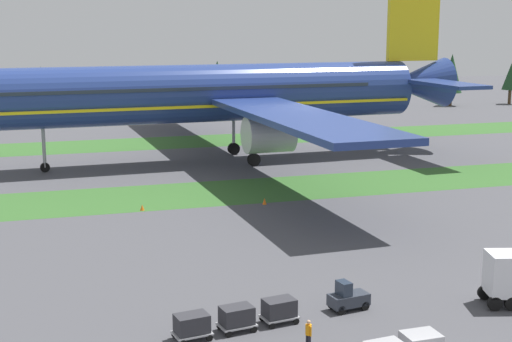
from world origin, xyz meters
TOP-DOWN VIEW (x-y plane):
  - grass_strip_near at (0.00, 46.60)m, footprint 320.00×12.23m
  - grass_strip_far at (0.00, 83.05)m, footprint 320.00×12.23m
  - airliner at (5.03, 64.88)m, footprint 67.03×82.61m
  - baggage_tug at (-0.55, 10.86)m, footprint 2.77×1.69m
  - cargo_dolly_lead at (-5.52, 10.08)m, footprint 2.41×1.82m
  - cargo_dolly_second at (-8.38, 9.64)m, footprint 2.41×1.82m
  - cargo_dolly_third at (-11.25, 9.19)m, footprint 2.41×1.82m
  - ground_crew_marshaller at (-5.11, 6.02)m, footprint 0.36×0.55m
  - taxiway_marker_0 at (-9.64, 41.06)m, footprint 0.44×0.44m
  - taxiway_marker_1 at (2.83, 39.93)m, footprint 0.44×0.44m
  - distant_tree_line at (-5.15, 117.96)m, footprint 177.91×10.63m

SIDE VIEW (x-z plane):
  - grass_strip_near at x=0.00m, z-range 0.00..0.01m
  - grass_strip_far at x=0.00m, z-range 0.00..0.01m
  - taxiway_marker_0 at x=-9.64m, z-range 0.00..0.59m
  - taxiway_marker_1 at x=2.83m, z-range 0.00..0.67m
  - baggage_tug at x=-0.55m, z-range -0.17..1.80m
  - cargo_dolly_lead at x=-5.52m, z-range 0.14..1.69m
  - cargo_dolly_second at x=-8.38m, z-range 0.14..1.69m
  - cargo_dolly_third at x=-11.25m, z-range 0.14..1.69m
  - ground_crew_marshaller at x=-5.11m, z-range 0.08..1.82m
  - distant_tree_line at x=-5.15m, z-range 1.05..12.73m
  - airliner at x=5.03m, z-range -3.66..22.27m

